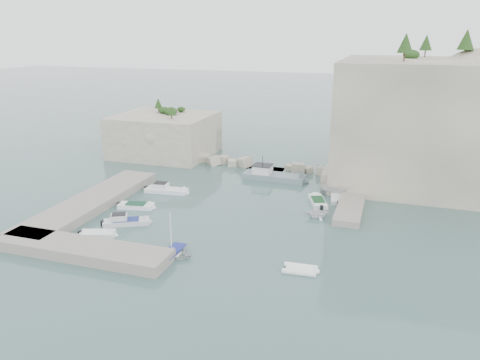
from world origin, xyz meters
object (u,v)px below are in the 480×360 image
(motorboat_d, at_px, (127,224))
(tender_east_a, at_px, (317,217))
(motorboat_c, at_px, (136,208))
(tender_east_d, at_px, (336,195))
(rowboat, at_px, (172,256))
(inflatable_dinghy, at_px, (300,271))
(tender_east_c, at_px, (338,199))
(motorboat_e, at_px, (98,236))
(tender_east_b, at_px, (318,204))
(motorboat_a, at_px, (167,192))
(work_boat, at_px, (274,180))

(motorboat_d, height_order, tender_east_a, tender_east_a)
(motorboat_c, relative_size, tender_east_d, 0.99)
(motorboat_d, height_order, rowboat, motorboat_d)
(rowboat, height_order, inflatable_dinghy, rowboat)
(rowboat, relative_size, tender_east_c, 0.77)
(motorboat_e, xyz_separation_m, tender_east_a, (21.17, 12.57, 0.00))
(motorboat_d, relative_size, inflatable_dinghy, 1.65)
(rowboat, xyz_separation_m, tender_east_b, (11.06, 18.73, 0.00))
(motorboat_a, distance_m, motorboat_c, 6.50)
(tender_east_a, bearing_deg, tender_east_b, -14.56)
(tender_east_b, bearing_deg, motorboat_a, 75.84)
(rowboat, distance_m, tender_east_a, 18.44)
(motorboat_c, bearing_deg, motorboat_d, -82.92)
(work_boat, bearing_deg, tender_east_a, -54.51)
(motorboat_c, distance_m, tender_east_c, 25.56)
(inflatable_dinghy, distance_m, tender_east_b, 17.89)
(motorboat_a, height_order, tender_east_d, tender_east_d)
(tender_east_d, bearing_deg, tender_east_a, 175.78)
(motorboat_c, height_order, tender_east_a, tender_east_a)
(motorboat_a, relative_size, tender_east_d, 1.33)
(motorboat_c, xyz_separation_m, tender_east_b, (20.91, 8.45, 0.00))
(tender_east_a, bearing_deg, tender_east_c, -35.18)
(inflatable_dinghy, distance_m, tender_east_c, 20.38)
(tender_east_c, xyz_separation_m, work_boat, (-9.82, 5.46, 0.00))
(inflatable_dinghy, height_order, tender_east_c, tender_east_c)
(inflatable_dinghy, xyz_separation_m, tender_east_d, (0.49, 21.79, 0.00))
(tender_east_c, xyz_separation_m, tender_east_d, (-0.44, 1.43, 0.00))
(motorboat_c, relative_size, tender_east_b, 0.95)
(tender_east_b, relative_size, tender_east_c, 0.91)
(motorboat_d, height_order, inflatable_dinghy, motorboat_d)
(rowboat, xyz_separation_m, inflatable_dinghy, (12.31, 0.88, 0.00))
(rowboat, distance_m, work_boat, 26.92)
(motorboat_a, xyz_separation_m, rowboat, (8.95, -16.72, 0.00))
(rowboat, distance_m, tender_east_c, 25.03)
(motorboat_e, bearing_deg, motorboat_c, 74.73)
(tender_east_d, height_order, work_boat, work_boat)
(tender_east_b, relative_size, tender_east_d, 1.04)
(tender_east_a, xyz_separation_m, tender_east_b, (-0.69, 4.52, 0.00))
(motorboat_a, height_order, work_boat, work_boat)
(motorboat_e, bearing_deg, motorboat_a, 70.08)
(motorboat_d, distance_m, work_boat, 24.27)
(motorboat_c, xyz_separation_m, work_boat, (13.27, 16.42, 0.00))
(inflatable_dinghy, bearing_deg, work_boat, 105.72)
(motorboat_e, height_order, motorboat_a, motorboat_a)
(tender_east_b, distance_m, work_boat, 11.05)
(motorboat_e, distance_m, work_boat, 28.17)
(motorboat_e, relative_size, work_boat, 0.40)
(motorboat_a, xyz_separation_m, motorboat_c, (-0.90, -6.44, 0.00))
(motorboat_a, distance_m, rowboat, 18.96)
(motorboat_d, relative_size, tender_east_b, 1.11)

